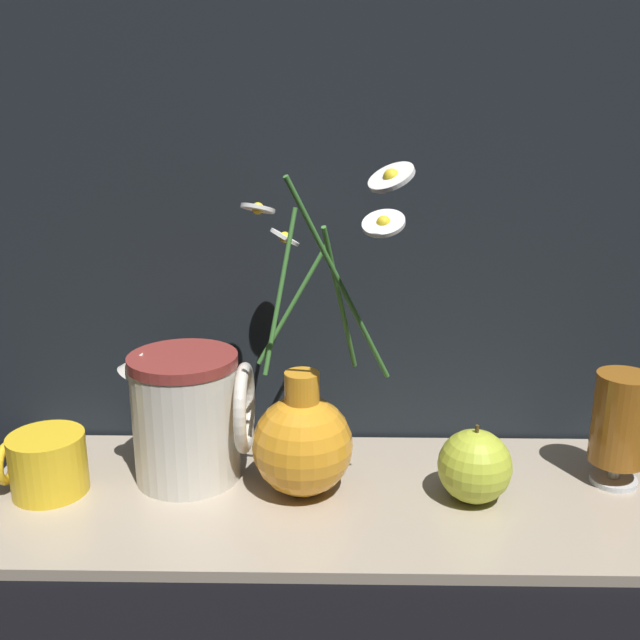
{
  "coord_description": "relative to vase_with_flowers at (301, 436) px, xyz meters",
  "views": [
    {
      "loc": [
        0.0,
        -0.7,
        0.42
      ],
      "look_at": [
        -0.01,
        0.0,
        0.21
      ],
      "focal_mm": 40.0,
      "sensor_mm": 36.0,
      "label": 1
    }
  ],
  "objects": [
    {
      "name": "ground_plane",
      "position": [
        0.03,
        -0.01,
        -0.08
      ],
      "size": [
        6.0,
        6.0,
        0.0
      ],
      "primitive_type": "plane",
      "color": "black"
    },
    {
      "name": "shelf",
      "position": [
        0.03,
        -0.01,
        -0.07
      ],
      "size": [
        0.77,
        0.28,
        0.01
      ],
      "color": "tan",
      "rests_on": "ground_plane"
    },
    {
      "name": "vase_with_flowers",
      "position": [
        0.0,
        0.0,
        0.0
      ],
      "size": [
        0.18,
        0.22,
        0.36
      ],
      "color": "orange",
      "rests_on": "shelf"
    },
    {
      "name": "yellow_mug",
      "position": [
        -0.28,
        -0.0,
        -0.03
      ],
      "size": [
        0.09,
        0.08,
        0.07
      ],
      "color": "yellow",
      "rests_on": "shelf"
    },
    {
      "name": "ceramic_pitcher",
      "position": [
        -0.13,
        0.03,
        0.01
      ],
      "size": [
        0.15,
        0.12,
        0.16
      ],
      "color": "beige",
      "rests_on": "shelf"
    },
    {
      "name": "tea_glass",
      "position": [
        0.35,
        0.02,
        0.01
      ],
      "size": [
        0.06,
        0.06,
        0.13
      ],
      "color": "silver",
      "rests_on": "shelf"
    },
    {
      "name": "orange_fruit",
      "position": [
        0.18,
        -0.01,
        -0.03
      ],
      "size": [
        0.08,
        0.08,
        0.09
      ],
      "color": "#B7C638",
      "rests_on": "shelf"
    }
  ]
}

